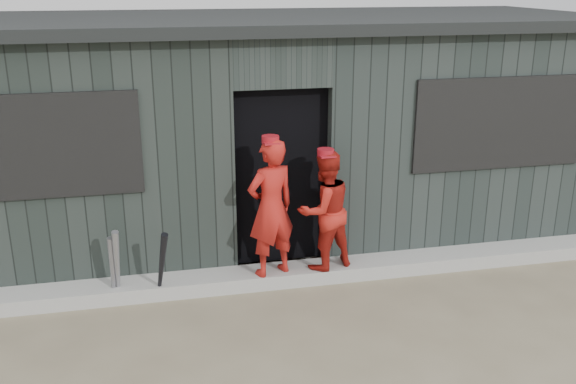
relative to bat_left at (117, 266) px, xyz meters
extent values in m
plane|color=#6A5F49|center=(1.71, -1.71, -0.40)|extent=(80.00, 80.00, 0.00)
cube|color=#989893|center=(1.71, 0.11, -0.32)|extent=(8.00, 0.36, 0.15)
cone|color=gray|center=(0.00, 0.00, 0.00)|extent=(0.11, 0.26, 0.80)
cone|color=gray|center=(-0.05, 0.02, -0.04)|extent=(0.10, 0.17, 0.71)
cone|color=black|center=(0.42, -0.09, -0.01)|extent=(0.19, 0.32, 0.78)
imported|color=#B01B15|center=(1.53, 0.04, 0.47)|extent=(0.61, 0.50, 1.43)
imported|color=#AF1E15|center=(2.09, 0.08, 0.38)|extent=(0.73, 0.64, 1.25)
imported|color=#B1B1B1|center=(2.19, 0.70, 0.30)|extent=(0.80, 0.70, 1.39)
cube|color=black|center=(1.71, 1.79, 0.80)|extent=(7.60, 2.70, 2.20)
cube|color=#252D29|center=(-0.54, 0.39, 0.85)|extent=(3.50, 0.20, 2.50)
cube|color=#29312E|center=(3.96, 0.39, 0.85)|extent=(3.50, 0.20, 2.50)
cube|color=#29312F|center=(1.71, 0.39, 1.85)|extent=(1.00, 0.20, 0.50)
cube|color=#29312F|center=(5.61, 1.79, 0.85)|extent=(0.20, 3.00, 2.50)
cube|color=#2C3430|center=(1.71, 3.19, 0.85)|extent=(8.00, 0.20, 2.50)
cube|color=black|center=(1.71, 1.79, 2.16)|extent=(8.30, 3.30, 0.12)
cube|color=black|center=(-0.69, 0.27, 1.15)|extent=(2.00, 0.04, 1.00)
cube|color=black|center=(4.11, 0.27, 1.15)|extent=(2.00, 0.04, 1.00)
cube|color=black|center=(1.52, 0.82, 0.95)|extent=(0.19, 0.19, 0.85)
cube|color=black|center=(1.68, 0.99, 0.90)|extent=(0.20, 0.17, 0.79)
camera|label=1|loc=(0.41, -5.86, 2.66)|focal=40.00mm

